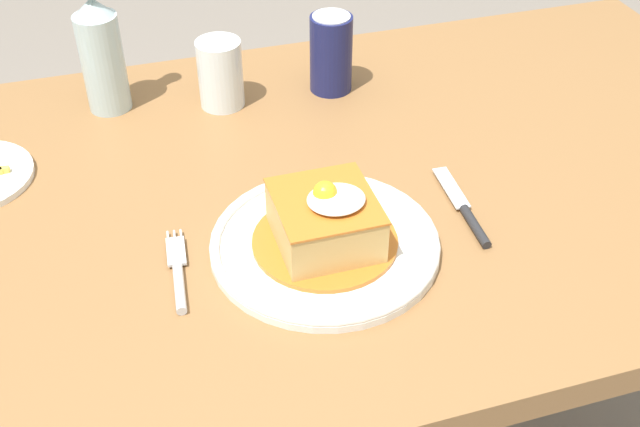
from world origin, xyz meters
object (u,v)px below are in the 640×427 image
Objects in this scene: main_plate at (325,243)px; fork at (178,276)px; drinking_glass at (221,78)px; soda_can at (331,53)px; knife at (468,215)px; beer_bottle_clear at (100,48)px.

main_plate is 1.96× the size of fork.
fork is 0.40m from drinking_glass.
knife is at bearing -79.61° from soda_can.
drinking_glass is (0.13, 0.37, 0.04)m from fork.
beer_bottle_clear is (-0.04, 0.41, 0.09)m from fork.
beer_bottle_clear is (-0.22, 0.41, 0.09)m from main_plate.
drinking_glass is (-0.05, 0.37, 0.04)m from main_plate.
soda_can is 0.35m from beer_bottle_clear.
main_plate is 0.38m from drinking_glass.
fork is at bearing -179.41° from main_plate.
fork is 0.53× the size of beer_bottle_clear.
main_plate is 0.19m from knife.
beer_bottle_clear is at bearing 134.84° from knife.
knife is at bearing -56.78° from drinking_glass.
knife is 0.62× the size of beer_bottle_clear.
fork is 0.86× the size of knife.
main_plate is at bearing 0.59° from fork.
knife is at bearing 0.81° from fork.
beer_bottle_clear reaches higher than fork.
soda_can is at bearing 71.38° from main_plate.
main_plate is 2.24× the size of soda_can.
beer_bottle_clear reaches higher than main_plate.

